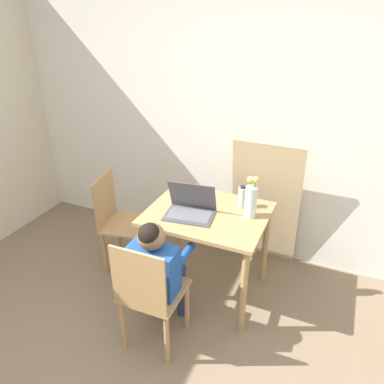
% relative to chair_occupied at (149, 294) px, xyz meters
% --- Properties ---
extents(wall_back, '(6.40, 0.05, 2.50)m').
position_rel_chair_occupied_xyz_m(wall_back, '(0.12, 1.45, 0.79)').
color(wall_back, white).
rests_on(wall_back, ground_plane).
extents(dining_table, '(0.92, 0.74, 0.76)m').
position_rel_chair_occupied_xyz_m(dining_table, '(0.14, 0.70, 0.18)').
color(dining_table, tan).
rests_on(dining_table, ground_plane).
extents(chair_occupied, '(0.41, 0.41, 0.90)m').
position_rel_chair_occupied_xyz_m(chair_occupied, '(0.00, 0.00, 0.00)').
color(chair_occupied, tan).
rests_on(chair_occupied, ground_plane).
extents(chair_spare, '(0.47, 0.47, 0.90)m').
position_rel_chair_occupied_xyz_m(chair_spare, '(-0.70, 0.71, 0.00)').
color(chair_spare, tan).
rests_on(chair_spare, ground_plane).
extents(person_seated, '(0.34, 0.43, 0.99)m').
position_rel_chair_occupied_xyz_m(person_seated, '(-0.00, 0.12, 0.16)').
color(person_seated, '#1E4C9E').
rests_on(person_seated, ground_plane).
extents(laptop, '(0.40, 0.31, 0.25)m').
position_rel_chair_occupied_xyz_m(laptop, '(0.02, 0.63, 0.35)').
color(laptop, '#4C4C51').
rests_on(laptop, dining_table).
extents(flower_vase, '(0.09, 0.09, 0.33)m').
position_rel_chair_occupied_xyz_m(flower_vase, '(0.45, 0.77, 0.44)').
color(flower_vase, silver).
rests_on(flower_vase, dining_table).
extents(water_bottle, '(0.07, 0.07, 0.18)m').
position_rel_chair_occupied_xyz_m(water_bottle, '(0.35, 0.89, 0.38)').
color(water_bottle, silver).
rests_on(water_bottle, dining_table).
extents(cardboard_panel, '(0.61, 0.18, 1.19)m').
position_rel_chair_occupied_xyz_m(cardboard_panel, '(0.45, 1.31, 0.13)').
color(cardboard_panel, tan).
rests_on(cardboard_panel, ground_plane).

